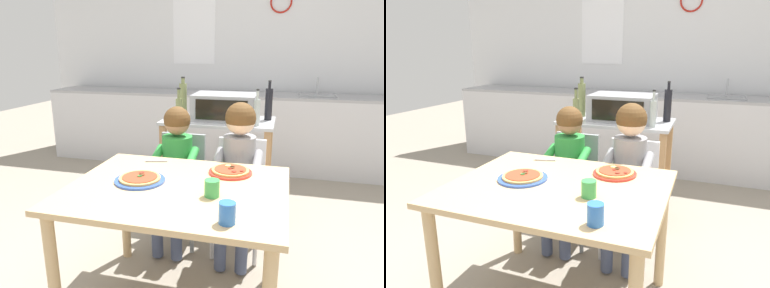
% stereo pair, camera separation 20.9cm
% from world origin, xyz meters
% --- Properties ---
extents(ground_plane, '(12.03, 12.03, 0.00)m').
position_xyz_m(ground_plane, '(0.00, 1.20, 0.00)').
color(ground_plane, gray).
extents(back_wall_tiled, '(5.52, 0.14, 2.70)m').
position_xyz_m(back_wall_tiled, '(-0.00, 3.07, 1.35)').
color(back_wall_tiled, silver).
rests_on(back_wall_tiled, ground).
extents(kitchen_counter, '(4.97, 0.60, 1.12)m').
position_xyz_m(kitchen_counter, '(0.00, 2.66, 0.46)').
color(kitchen_counter, silver).
rests_on(kitchen_counter, ground).
extents(kitchen_island_cart, '(0.93, 0.52, 0.86)m').
position_xyz_m(kitchen_island_cart, '(-0.02, 1.26, 0.57)').
color(kitchen_island_cart, '#B7BABF').
rests_on(kitchen_island_cart, ground).
extents(toaster_oven, '(0.52, 0.39, 0.22)m').
position_xyz_m(toaster_oven, '(0.03, 1.29, 0.97)').
color(toaster_oven, '#999BA0').
rests_on(toaster_oven, kitchen_island_cart).
extents(bottle_slim_sauce, '(0.07, 0.07, 0.35)m').
position_xyz_m(bottle_slim_sauce, '(-0.35, 1.32, 1.02)').
color(bottle_slim_sauce, olive).
rests_on(bottle_slim_sauce, kitchen_island_cart).
extents(bottle_brown_beer, '(0.06, 0.06, 0.33)m').
position_xyz_m(bottle_brown_beer, '(0.39, 1.36, 1.00)').
color(bottle_brown_beer, black).
rests_on(bottle_brown_beer, kitchen_island_cart).
extents(bottle_squat_spirits, '(0.05, 0.05, 0.27)m').
position_xyz_m(bottle_squat_spirits, '(-0.34, 1.14, 0.97)').
color(bottle_squat_spirits, olive).
rests_on(bottle_squat_spirits, kitchen_island_cart).
extents(bottle_clear_vinegar, '(0.05, 0.05, 0.29)m').
position_xyz_m(bottle_clear_vinegar, '(0.31, 1.09, 0.97)').
color(bottle_clear_vinegar, '#ADB7B2').
rests_on(bottle_clear_vinegar, kitchen_island_cart).
extents(dining_table, '(1.14, 0.92, 0.75)m').
position_xyz_m(dining_table, '(0.00, 0.00, 0.64)').
color(dining_table, tan).
rests_on(dining_table, ground).
extents(dining_chair_left, '(0.36, 0.36, 0.81)m').
position_xyz_m(dining_chair_left, '(-0.22, 0.76, 0.48)').
color(dining_chair_left, gray).
rests_on(dining_chair_left, ground).
extents(dining_chair_right, '(0.36, 0.36, 0.81)m').
position_xyz_m(dining_chair_right, '(0.24, 0.72, 0.48)').
color(dining_chair_right, silver).
rests_on(dining_chair_right, ground).
extents(child_in_green_shirt, '(0.32, 0.42, 1.03)m').
position_xyz_m(child_in_green_shirt, '(-0.22, 0.64, 0.67)').
color(child_in_green_shirt, '#424C6B').
rests_on(child_in_green_shirt, ground).
extents(child_in_grey_shirt, '(0.32, 0.42, 1.09)m').
position_xyz_m(child_in_grey_shirt, '(0.24, 0.61, 0.71)').
color(child_in_grey_shirt, '#424C6B').
rests_on(child_in_grey_shirt, ground).
extents(pizza_plate_blue_rimmed, '(0.28, 0.28, 0.03)m').
position_xyz_m(pizza_plate_blue_rimmed, '(-0.22, 0.01, 0.76)').
color(pizza_plate_blue_rimmed, '#3356B7').
rests_on(pizza_plate_blue_rimmed, dining_table).
extents(pizza_plate_red_rimmed, '(0.25, 0.25, 0.03)m').
position_xyz_m(pizza_plate_red_rimmed, '(0.24, 0.26, 0.76)').
color(pizza_plate_red_rimmed, red).
rests_on(pizza_plate_red_rimmed, dining_table).
extents(drinking_cup_blue, '(0.07, 0.07, 0.09)m').
position_xyz_m(drinking_cup_blue, '(0.32, -0.34, 0.79)').
color(drinking_cup_blue, blue).
rests_on(drinking_cup_blue, dining_table).
extents(drinking_cup_green, '(0.08, 0.08, 0.09)m').
position_xyz_m(drinking_cup_green, '(0.20, -0.09, 0.79)').
color(drinking_cup_green, green).
rests_on(drinking_cup_green, dining_table).
extents(serving_spoon, '(0.14, 0.05, 0.01)m').
position_xyz_m(serving_spoon, '(-0.25, 0.36, 0.75)').
color(serving_spoon, '#B7BABF').
rests_on(serving_spoon, dining_table).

